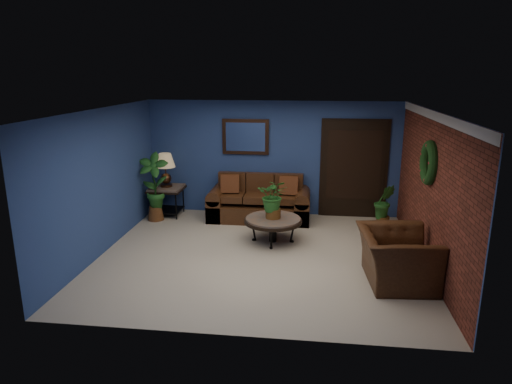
# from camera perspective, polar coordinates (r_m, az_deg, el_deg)

# --- Properties ---
(floor) EXTENTS (5.50, 5.50, 0.00)m
(floor) POSITION_cam_1_polar(r_m,az_deg,el_deg) (8.00, 0.48, -7.96)
(floor) COLOR beige
(floor) RESTS_ON ground
(wall_back) EXTENTS (5.50, 0.04, 2.50)m
(wall_back) POSITION_cam_1_polar(r_m,az_deg,el_deg) (10.03, 2.13, 4.22)
(wall_back) COLOR navy
(wall_back) RESTS_ON ground
(wall_left) EXTENTS (0.04, 5.00, 2.50)m
(wall_left) POSITION_cam_1_polar(r_m,az_deg,el_deg) (8.36, -18.57, 1.28)
(wall_left) COLOR navy
(wall_left) RESTS_ON ground
(wall_right_brick) EXTENTS (0.04, 5.00, 2.50)m
(wall_right_brick) POSITION_cam_1_polar(r_m,az_deg,el_deg) (7.79, 21.02, 0.10)
(wall_right_brick) COLOR maroon
(wall_right_brick) RESTS_ON ground
(ceiling) EXTENTS (5.50, 5.00, 0.02)m
(ceiling) POSITION_cam_1_polar(r_m,az_deg,el_deg) (7.40, 0.52, 10.19)
(ceiling) COLOR silver
(ceiling) RESTS_ON wall_back
(crown_molding) EXTENTS (0.03, 5.00, 0.14)m
(crown_molding) POSITION_cam_1_polar(r_m,az_deg,el_deg) (7.59, 21.63, 8.75)
(crown_molding) COLOR white
(crown_molding) RESTS_ON wall_right_brick
(wall_mirror) EXTENTS (1.02, 0.06, 0.77)m
(wall_mirror) POSITION_cam_1_polar(r_m,az_deg,el_deg) (9.99, -1.32, 6.91)
(wall_mirror) COLOR #452817
(wall_mirror) RESTS_ON wall_back
(closet_door) EXTENTS (1.44, 0.06, 2.18)m
(closet_door) POSITION_cam_1_polar(r_m,az_deg,el_deg) (10.05, 12.11, 2.75)
(closet_door) COLOR black
(closet_door) RESTS_ON wall_back
(wreath) EXTENTS (0.16, 0.72, 0.72)m
(wreath) POSITION_cam_1_polar(r_m,az_deg,el_deg) (7.73, 20.81, 3.43)
(wreath) COLOR black
(wreath) RESTS_ON wall_right_brick
(sofa) EXTENTS (2.16, 0.93, 0.97)m
(sofa) POSITION_cam_1_polar(r_m,az_deg,el_deg) (9.87, 0.46, -1.52)
(sofa) COLOR #492915
(sofa) RESTS_ON ground
(coffee_table) EXTENTS (1.08, 1.08, 0.46)m
(coffee_table) POSITION_cam_1_polar(r_m,az_deg,el_deg) (8.50, 2.14, -3.63)
(coffee_table) COLOR #57514C
(coffee_table) RESTS_ON ground
(end_table) EXTENTS (0.72, 0.72, 0.65)m
(end_table) POSITION_cam_1_polar(r_m,az_deg,el_deg) (10.22, -11.08, -0.15)
(end_table) COLOR #57514C
(end_table) RESTS_ON ground
(table_lamp) EXTENTS (0.43, 0.43, 0.71)m
(table_lamp) POSITION_cam_1_polar(r_m,az_deg,el_deg) (10.08, -11.26, 3.20)
(table_lamp) COLOR #452817
(table_lamp) RESTS_ON end_table
(side_chair) EXTENTS (0.50, 0.50, 0.98)m
(side_chair) POSITION_cam_1_polar(r_m,az_deg,el_deg) (9.81, 2.63, -0.21)
(side_chair) COLOR #522D17
(side_chair) RESTS_ON ground
(armchair) EXTENTS (1.15, 1.29, 0.79)m
(armchair) POSITION_cam_1_polar(r_m,az_deg,el_deg) (7.23, 17.12, -7.83)
(armchair) COLOR #492915
(armchair) RESTS_ON ground
(coffee_plant) EXTENTS (0.57, 0.50, 0.74)m
(coffee_plant) POSITION_cam_1_polar(r_m,az_deg,el_deg) (8.37, 2.17, -0.61)
(coffee_plant) COLOR brown
(coffee_plant) RESTS_ON coffee_table
(floor_plant) EXTENTS (0.42, 0.35, 0.89)m
(floor_plant) POSITION_cam_1_polar(r_m,az_deg,el_deg) (9.72, 15.72, -1.44)
(floor_plant) COLOR brown
(floor_plant) RESTS_ON ground
(tall_plant) EXTENTS (0.66, 0.46, 1.46)m
(tall_plant) POSITION_cam_1_polar(r_m,az_deg,el_deg) (9.87, -12.63, 0.94)
(tall_plant) COLOR brown
(tall_plant) RESTS_ON ground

